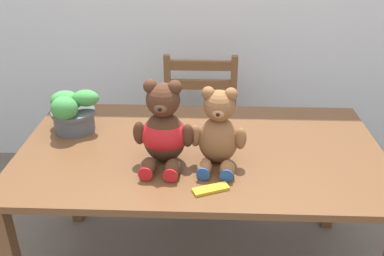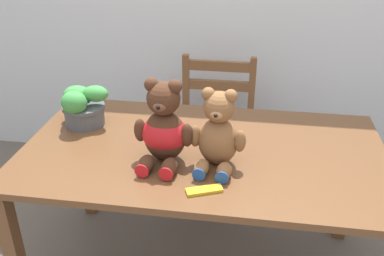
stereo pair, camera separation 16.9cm
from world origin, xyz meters
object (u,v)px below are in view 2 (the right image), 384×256
wooden_chair_behind (215,127)px  chocolate_bar (204,190)px  teddy_bear_right (218,134)px  teddy_bear_left (164,129)px  potted_plant (82,106)px

wooden_chair_behind → chocolate_bar: wooden_chair_behind is taller
wooden_chair_behind → teddy_bear_right: 0.99m
teddy_bear_left → teddy_bear_right: teddy_bear_left is taller
teddy_bear_right → potted_plant: 0.72m
wooden_chair_behind → potted_plant: size_ratio=3.54×
teddy_bear_right → chocolate_bar: (-0.03, -0.20, -0.13)m
wooden_chair_behind → teddy_bear_left: (-0.13, -0.89, 0.43)m
teddy_bear_left → potted_plant: (-0.45, 0.26, -0.05)m
teddy_bear_right → potted_plant: (-0.67, 0.26, -0.05)m
teddy_bear_left → chocolate_bar: teddy_bear_left is taller
wooden_chair_behind → teddy_bear_right: bearing=95.8°
chocolate_bar → teddy_bear_left: bearing=133.4°
teddy_bear_left → wooden_chair_behind: bearing=-94.1°
teddy_bear_right → chocolate_bar: size_ratio=2.41×
wooden_chair_behind → chocolate_bar: bearing=93.4°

